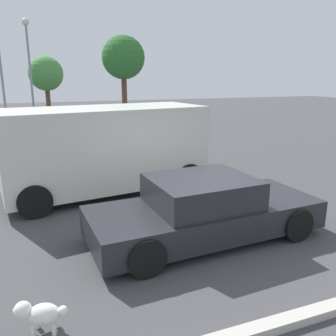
{
  "coord_description": "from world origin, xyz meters",
  "views": [
    {
      "loc": [
        -2.77,
        -5.75,
        3.02
      ],
      "look_at": [
        0.11,
        1.78,
        0.9
      ],
      "focal_mm": 37.07,
      "sensor_mm": 36.0,
      "label": 1
    }
  ],
  "objects_px": {
    "pedestrian": "(117,124)",
    "light_post_far": "(29,54)",
    "sedan_foreground": "(204,210)",
    "van_white": "(106,147)",
    "dog": "(39,313)"
  },
  "relations": [
    {
      "from": "dog",
      "to": "pedestrian",
      "type": "bearing_deg",
      "value": -90.49
    },
    {
      "from": "sedan_foreground",
      "to": "pedestrian",
      "type": "distance_m",
      "value": 9.19
    },
    {
      "from": "sedan_foreground",
      "to": "light_post_far",
      "type": "relative_size",
      "value": 0.7
    },
    {
      "from": "pedestrian",
      "to": "light_post_far",
      "type": "xyz_separation_m",
      "value": [
        -3.27,
        9.56,
        3.35
      ]
    },
    {
      "from": "sedan_foreground",
      "to": "pedestrian",
      "type": "height_order",
      "value": "pedestrian"
    },
    {
      "from": "dog",
      "to": "van_white",
      "type": "bearing_deg",
      "value": -92.81
    },
    {
      "from": "van_white",
      "to": "sedan_foreground",
      "type": "bearing_deg",
      "value": -78.67
    },
    {
      "from": "pedestrian",
      "to": "light_post_far",
      "type": "distance_m",
      "value": 10.65
    },
    {
      "from": "pedestrian",
      "to": "van_white",
      "type": "bearing_deg",
      "value": 116.29
    },
    {
      "from": "pedestrian",
      "to": "light_post_far",
      "type": "relative_size",
      "value": 0.27
    },
    {
      "from": "sedan_foreground",
      "to": "pedestrian",
      "type": "xyz_separation_m",
      "value": [
        0.4,
        9.16,
        0.48
      ]
    },
    {
      "from": "dog",
      "to": "light_post_far",
      "type": "distance_m",
      "value": 20.75
    },
    {
      "from": "sedan_foreground",
      "to": "dog",
      "type": "xyz_separation_m",
      "value": [
        -3.02,
        -1.61,
        -0.31
      ]
    },
    {
      "from": "sedan_foreground",
      "to": "pedestrian",
      "type": "relative_size",
      "value": 2.59
    },
    {
      "from": "pedestrian",
      "to": "dog",
      "type": "bearing_deg",
      "value": 114.19
    }
  ]
}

